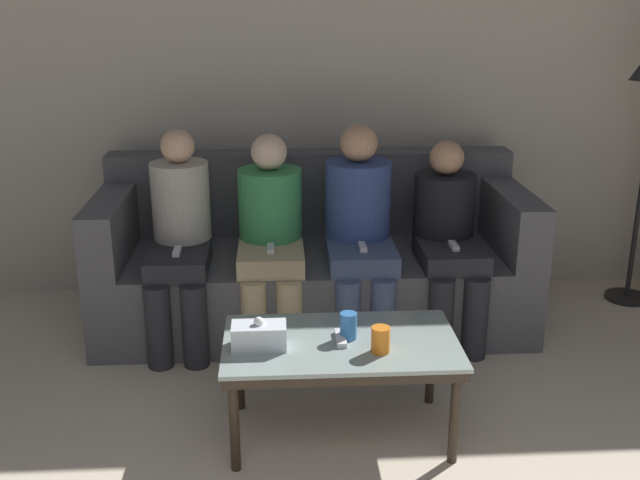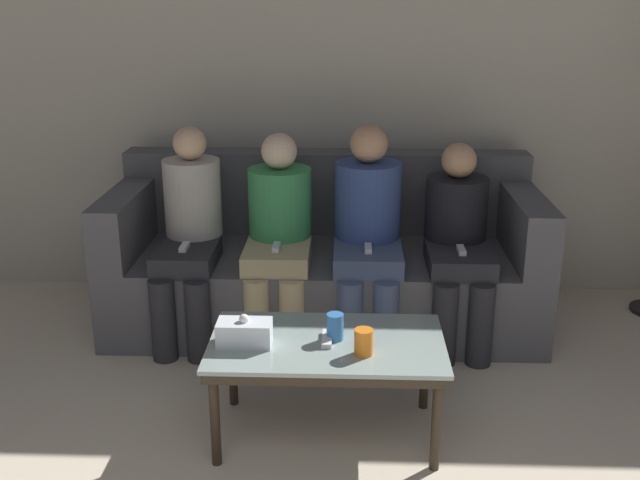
# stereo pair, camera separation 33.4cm
# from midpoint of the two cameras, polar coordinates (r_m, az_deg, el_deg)

# --- Properties ---
(wall_back) EXTENTS (12.00, 0.06, 2.60)m
(wall_back) POSITION_cam_midpoint_polar(r_m,az_deg,el_deg) (4.56, -3.06, 12.03)
(wall_back) COLOR #B7B2A3
(wall_back) RESTS_ON ground_plane
(couch) EXTENTS (2.36, 0.94, 0.92)m
(couch) POSITION_cam_midpoint_polar(r_m,az_deg,el_deg) (4.26, -2.77, -1.85)
(couch) COLOR #515156
(couch) RESTS_ON ground_plane
(coffee_table) EXTENTS (0.97, 0.57, 0.44)m
(coffee_table) POSITION_cam_midpoint_polar(r_m,az_deg,el_deg) (3.12, -1.51, -8.45)
(coffee_table) COLOR #8C9E99
(coffee_table) RESTS_ON ground_plane
(cup_near_left) EXTENTS (0.07, 0.07, 0.11)m
(cup_near_left) POSITION_cam_midpoint_polar(r_m,az_deg,el_deg) (3.09, -0.92, -6.62)
(cup_near_left) COLOR #3372BF
(cup_near_left) RESTS_ON coffee_table
(cup_near_right) EXTENTS (0.08, 0.08, 0.11)m
(cup_near_right) POSITION_cam_midpoint_polar(r_m,az_deg,el_deg) (2.98, 1.42, -7.67)
(cup_near_right) COLOR orange
(cup_near_right) RESTS_ON coffee_table
(tissue_box) EXTENTS (0.22, 0.12, 0.13)m
(tissue_box) POSITION_cam_midpoint_polar(r_m,az_deg,el_deg) (3.05, -7.83, -7.29)
(tissue_box) COLOR silver
(tissue_box) RESTS_ON coffee_table
(game_remote) EXTENTS (0.04, 0.15, 0.02)m
(game_remote) POSITION_cam_midpoint_polar(r_m,az_deg,el_deg) (3.10, -1.52, -7.54)
(game_remote) COLOR white
(game_remote) RESTS_ON coffee_table
(seated_person_left_end) EXTENTS (0.31, 0.66, 1.13)m
(seated_person_left_end) POSITION_cam_midpoint_polar(r_m,az_deg,el_deg) (4.01, -12.99, 0.43)
(seated_person_left_end) COLOR #28282D
(seated_person_left_end) RESTS_ON ground_plane
(seated_person_mid_left) EXTENTS (0.34, 0.64, 1.10)m
(seated_person_mid_left) POSITION_cam_midpoint_polar(r_m,az_deg,el_deg) (3.98, -6.20, 0.58)
(seated_person_mid_left) COLOR tan
(seated_person_mid_left) RESTS_ON ground_plane
(seated_person_mid_right) EXTENTS (0.35, 0.66, 1.15)m
(seated_person_mid_right) POSITION_cam_midpoint_polar(r_m,az_deg,el_deg) (3.98, 0.63, 1.09)
(seated_person_mid_right) COLOR #47567A
(seated_person_mid_right) RESTS_ON ground_plane
(seated_person_right_end) EXTENTS (0.33, 0.66, 1.05)m
(seated_person_right_end) POSITION_cam_midpoint_polar(r_m,az_deg,el_deg) (4.03, 7.38, 0.43)
(seated_person_right_end) COLOR #28282D
(seated_person_right_end) RESTS_ON ground_plane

